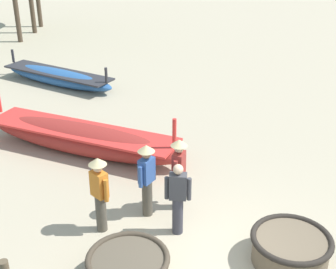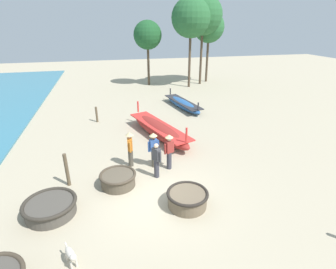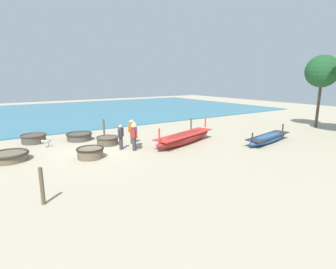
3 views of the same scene
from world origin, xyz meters
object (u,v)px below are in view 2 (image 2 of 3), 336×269
(coracle_nearest, at_px, (50,207))
(tree_center, at_px, (209,27))
(coracle_center, at_px, (187,198))
(mooring_post_mid_beach, at_px, (97,114))
(mooring_post_inland, at_px, (67,170))
(tree_right_mid, at_px, (148,35))
(long_boat_green_hull, at_px, (183,104))
(fisherman_by_coracle, at_px, (130,147))
(fisherman_hauling, at_px, (169,149))
(dog, at_px, (71,255))
(fisherman_standing_right, at_px, (156,160))
(tree_left_mid, at_px, (191,18))
(coracle_tilted, at_px, (118,179))
(fisherman_standing_left, at_px, (154,148))
(long_boat_blue_hull, at_px, (159,130))

(coracle_nearest, distance_m, tree_center, 24.15)
(coracle_center, height_order, mooring_post_mid_beach, mooring_post_mid_beach)
(mooring_post_inland, xyz_separation_m, tree_right_mid, (6.35, 17.49, 4.20))
(coracle_nearest, relative_size, long_boat_green_hull, 0.35)
(coracle_nearest, relative_size, mooring_post_inland, 1.27)
(long_boat_green_hull, bearing_deg, coracle_center, -105.92)
(coracle_center, distance_m, fisherman_by_coracle, 3.80)
(coracle_center, xyz_separation_m, fisherman_hauling, (-0.00, 2.70, 0.64))
(dog, relative_size, tree_right_mid, 0.10)
(coracle_nearest, distance_m, mooring_post_mid_beach, 9.12)
(fisherman_standing_right, xyz_separation_m, fisherman_hauling, (0.69, 0.55, 0.12))
(coracle_center, distance_m, tree_left_mid, 19.93)
(fisherman_hauling, height_order, tree_center, tree_center)
(coracle_tilted, distance_m, mooring_post_inland, 2.05)
(fisherman_hauling, xyz_separation_m, tree_center, (8.59, 17.44, 4.65))
(fisherman_by_coracle, height_order, dog, fisherman_by_coracle)
(coracle_nearest, bearing_deg, dog, -69.24)
(fisherman_standing_left, bearing_deg, long_boat_blue_hull, 74.19)
(dog, xyz_separation_m, tree_left_mid, (9.70, 19.68, 6.10))
(coracle_tilted, xyz_separation_m, mooring_post_mid_beach, (-0.86, 7.79, 0.22))
(coracle_tilted, height_order, long_boat_blue_hull, long_boat_blue_hull)
(long_boat_blue_hull, distance_m, tree_center, 16.90)
(fisherman_standing_left, relative_size, tree_center, 0.23)
(fisherman_hauling, bearing_deg, coracle_nearest, -156.83)
(coracle_tilted, height_order, mooring_post_mid_beach, mooring_post_mid_beach)
(tree_center, bearing_deg, tree_left_mid, -141.89)
(coracle_center, distance_m, coracle_tilted, 3.00)
(long_boat_blue_hull, bearing_deg, fisherman_standing_left, -105.81)
(long_boat_blue_hull, xyz_separation_m, fisherman_hauling, (-0.31, -3.65, 0.55))
(fisherman_standing_left, relative_size, mooring_post_inland, 1.18)
(tree_center, distance_m, tree_right_mid, 6.55)
(mooring_post_inland, relative_size, tree_right_mid, 0.22)
(fisherman_standing_right, distance_m, dog, 4.94)
(long_boat_blue_hull, xyz_separation_m, tree_center, (8.28, 13.78, 5.20))
(fisherman_standing_left, xyz_separation_m, tree_center, (9.22, 17.10, 4.65))
(fisherman_standing_right, relative_size, mooring_post_mid_beach, 1.52)
(fisherman_standing_right, xyz_separation_m, mooring_post_mid_beach, (-2.50, 7.53, -0.32))
(long_boat_blue_hull, bearing_deg, mooring_post_inland, -139.08)
(coracle_tilted, distance_m, long_boat_blue_hull, 5.18)
(coracle_nearest, xyz_separation_m, fisherman_standing_right, (4.01, 1.46, 0.55))
(coracle_nearest, height_order, tree_left_mid, tree_left_mid)
(tree_left_mid, bearing_deg, fisherman_by_coracle, -117.19)
(coracle_nearest, xyz_separation_m, long_boat_blue_hull, (5.01, 5.67, 0.12))
(coracle_tilted, relative_size, fisherman_hauling, 0.89)
(long_boat_green_hull, distance_m, fisherman_hauling, 9.27)
(long_boat_blue_hull, xyz_separation_m, mooring_post_inland, (-4.58, -3.97, 0.30))
(dog, bearing_deg, long_boat_blue_hull, 62.82)
(coracle_nearest, xyz_separation_m, fisherman_hauling, (4.70, 2.01, 0.67))
(coracle_nearest, bearing_deg, coracle_center, -8.31)
(long_boat_blue_hull, relative_size, mooring_post_inland, 4.16)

